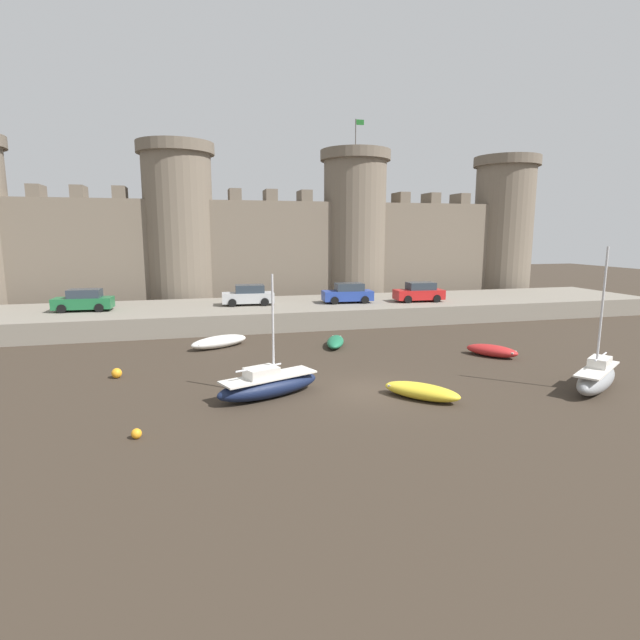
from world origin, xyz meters
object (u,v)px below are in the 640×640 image
(sailboat_near_channel_right, at_px, (597,377))
(rowboat_midflat_right, at_px, (422,391))
(rowboat_midflat_left, at_px, (219,341))
(car_quay_west, at_px, (249,295))
(car_quay_east, at_px, (419,292))
(car_quay_centre_west, at_px, (84,301))
(sailboat_foreground_left, at_px, (269,384))
(mooring_buoy_near_channel, at_px, (117,373))
(rowboat_near_channel_left, at_px, (492,350))
(rowboat_foreground_centre, at_px, (335,342))
(car_quay_centre_east, at_px, (348,293))
(mooring_buoy_off_centre, at_px, (136,434))

(sailboat_near_channel_right, distance_m, rowboat_midflat_right, 8.36)
(rowboat_midflat_left, relative_size, car_quay_west, 0.96)
(car_quay_east, xyz_separation_m, car_quay_centre_west, (-26.37, 1.39, 0.00))
(sailboat_foreground_left, height_order, car_quay_centre_west, sailboat_foreground_left)
(mooring_buoy_near_channel, relative_size, car_quay_east, 0.12)
(rowboat_near_channel_left, distance_m, car_quay_west, 19.47)
(rowboat_near_channel_left, bearing_deg, car_quay_west, 130.44)
(car_quay_west, distance_m, car_quay_east, 14.27)
(sailboat_near_channel_right, bearing_deg, mooring_buoy_near_channel, 160.56)
(rowboat_near_channel_left, relative_size, sailboat_foreground_left, 0.57)
(rowboat_foreground_centre, distance_m, car_quay_centre_east, 10.13)
(rowboat_near_channel_left, distance_m, rowboat_midflat_right, 9.52)
(rowboat_midflat_left, relative_size, car_quay_centre_east, 0.96)
(sailboat_foreground_left, xyz_separation_m, rowboat_midflat_left, (-1.57, 10.40, -0.18))
(sailboat_near_channel_right, relative_size, car_quay_east, 1.57)
(rowboat_foreground_centre, distance_m, car_quay_east, 13.07)
(mooring_buoy_off_centre, bearing_deg, mooring_buoy_near_channel, 101.94)
(car_quay_east, bearing_deg, car_quay_west, 174.02)
(sailboat_near_channel_right, relative_size, mooring_buoy_off_centre, 17.99)
(car_quay_west, height_order, car_quay_centre_east, same)
(rowboat_near_channel_left, height_order, rowboat_midflat_right, rowboat_midflat_right)
(rowboat_near_channel_left, bearing_deg, car_quay_centre_east, 107.54)
(sailboat_foreground_left, bearing_deg, rowboat_near_channel_left, 16.35)
(rowboat_midflat_right, bearing_deg, sailboat_near_channel_right, -6.30)
(car_quay_centre_west, bearing_deg, rowboat_near_channel_left, -30.63)
(rowboat_foreground_centre, xyz_separation_m, car_quay_centre_west, (-16.57, 9.82, 1.92))
(rowboat_foreground_centre, relative_size, car_quay_east, 0.81)
(sailboat_foreground_left, bearing_deg, car_quay_west, 86.18)
(rowboat_near_channel_left, height_order, rowboat_midflat_left, rowboat_midflat_left)
(mooring_buoy_off_centre, relative_size, mooring_buoy_near_channel, 0.73)
(mooring_buoy_off_centre, bearing_deg, rowboat_foreground_centre, 48.43)
(sailboat_foreground_left, height_order, car_quay_east, sailboat_foreground_left)
(car_quay_centre_west, relative_size, car_quay_centre_east, 1.00)
(sailboat_foreground_left, xyz_separation_m, car_quay_east, (15.45, 17.32, 1.66))
(sailboat_near_channel_right, xyz_separation_m, mooring_buoy_near_channel, (-21.66, 7.65, -0.39))
(rowboat_near_channel_left, distance_m, rowboat_midflat_left, 16.65)
(car_quay_east, bearing_deg, sailboat_near_channel_right, -92.03)
(rowboat_midflat_right, distance_m, rowboat_midflat_left, 14.70)
(car_quay_centre_west, bearing_deg, rowboat_foreground_centre, -30.67)
(rowboat_near_channel_left, distance_m, sailboat_foreground_left, 14.41)
(car_quay_centre_west, bearing_deg, mooring_buoy_off_centre, -75.48)
(rowboat_near_channel_left, bearing_deg, car_quay_east, 83.03)
(rowboat_near_channel_left, height_order, car_quay_centre_east, car_quay_centre_east)
(rowboat_near_channel_left, xyz_separation_m, sailboat_foreground_left, (-13.83, -4.06, 0.21))
(rowboat_midflat_right, bearing_deg, rowboat_near_channel_left, 39.00)
(sailboat_near_channel_right, bearing_deg, sailboat_foreground_left, 169.06)
(sailboat_near_channel_right, relative_size, car_quay_west, 1.57)
(mooring_buoy_near_channel, distance_m, car_quay_west, 16.35)
(rowboat_foreground_centre, height_order, car_quay_west, car_quay_west)
(car_quay_centre_east, bearing_deg, rowboat_foreground_centre, -112.10)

